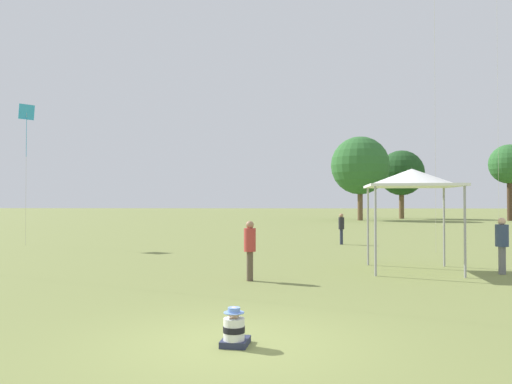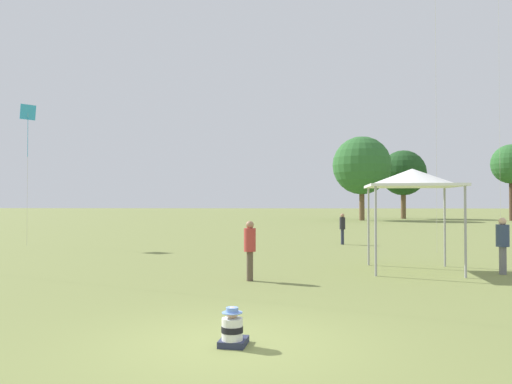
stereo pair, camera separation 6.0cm
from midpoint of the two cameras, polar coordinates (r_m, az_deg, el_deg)
The scene contains 10 objects.
ground_plane at distance 8.03m, azimuth -2.32°, elevation -16.98°, with size 300.00×300.00×0.00m, color olive.
seated_toddler at distance 7.85m, azimuth -2.48°, elevation -15.50°, with size 0.46×0.54×0.60m.
person_standing_0 at distance 25.84m, azimuth 9.91°, elevation -3.82°, with size 0.35×0.35×1.58m.
person_standing_2 at distance 16.83m, azimuth 26.45°, elevation -5.01°, with size 0.54×0.54×1.71m.
person_standing_3 at distance 13.88m, azimuth -0.58°, elevation -6.06°, with size 0.43×0.43×1.66m.
canopy_tent at distance 16.56m, azimuth 17.53°, elevation 1.47°, with size 3.03×3.03×3.24m.
kite_0 at distance 27.71m, azimuth -24.56°, elevation 7.70°, with size 0.62×0.66×7.05m.
distant_tree_0 at distance 63.49m, azimuth 27.20°, elevation 2.81°, with size 4.47×4.47×8.68m.
distant_tree_1 at distance 59.11m, azimuth 12.02°, elevation 2.97°, with size 6.73×6.73×9.73m.
distant_tree_2 at distance 66.00m, azimuth 16.50°, elevation 2.09°, with size 5.72×5.72×8.69m.
Camera 2 is at (0.77, -7.69, 2.20)m, focal length 35.00 mm.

